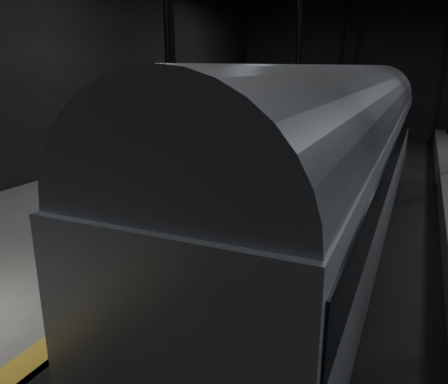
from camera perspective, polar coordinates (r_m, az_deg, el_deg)
The scene contains 6 objects.
ground at distance 14.85m, azimuth 14.87°, elevation -6.14°, with size 44.00×44.00×0.00m, color black.
platform_left at distance 17.35m, azimuth -10.13°, elevation -0.83°, with size 9.00×43.80×1.00m, color #50504E.
tactile_strip at distance 15.29m, azimuth 3.09°, elevation -0.95°, with size 0.50×43.80×0.01m, color olive.
track at distance 14.82m, azimuth 14.89°, elevation -5.90°, with size 2.40×43.00×0.24m.
train at distance 13.42m, azimuth 15.35°, elevation 4.91°, with size 3.02×20.19×5.40m.
woman at distance 11.01m, azimuth -19.28°, elevation -4.35°, with size 0.59×0.39×1.62m, color #9F7A61.
Camera 1 is at (1.98, -13.64, 5.50)m, focal length 35.00 mm.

